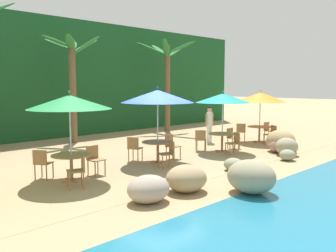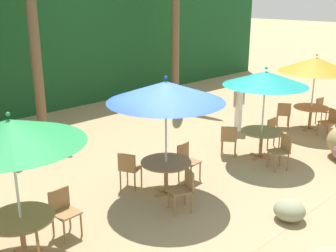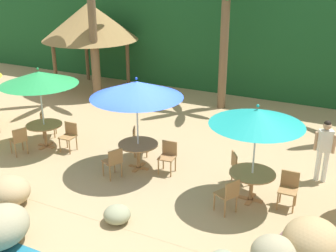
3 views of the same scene
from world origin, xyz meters
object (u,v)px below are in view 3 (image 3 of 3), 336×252
umbrella_blue (137,89)px  palm_tree_second (225,22)px  palm_tree_nearest (91,6)px  chair_blue_left (114,161)px  dining_table_green (44,128)px  chair_teal_left (229,194)px  dining_table_teal (252,177)px  waiter_in_white (324,147)px  chair_green_left (19,139)px  chair_blue_inland (138,139)px  umbrella_teal (257,117)px  chair_blue_seaward (168,155)px  chair_green_inland (46,122)px  umbrella_green (39,78)px  dining_table_blue (138,148)px  chair_teal_inland (238,165)px  palapa_hut (89,22)px  chair_green_seaward (69,134)px  chair_teal_seaward (289,187)px

umbrella_blue → palm_tree_second: palm_tree_second is taller
palm_tree_nearest → chair_blue_left: bearing=-50.6°
dining_table_green → chair_teal_left: chair_teal_left is taller
chair_blue_left → chair_teal_left: size_ratio=1.00×
dining_table_teal → waiter_in_white: (1.36, 1.75, 0.37)m
chair_green_left → chair_blue_inland: 3.51m
dining_table_green → umbrella_teal: umbrella_teal is taller
chair_blue_seaward → chair_green_left: bearing=-167.1°
chair_green_inland → chair_blue_inland: 3.43m
chair_green_left → palm_tree_nearest: bearing=101.9°
chair_blue_seaward → palm_tree_second: size_ratio=0.18×
umbrella_green → palm_tree_nearest: palm_tree_nearest is taller
palm_tree_second → dining_table_blue: bearing=-92.5°
chair_blue_seaward → chair_teal_inland: (1.90, 0.22, 0.00)m
chair_teal_left → palm_tree_nearest: size_ratio=0.15×
chair_blue_left → palapa_hut: bearing=129.4°
dining_table_blue → umbrella_teal: (3.29, -0.26, 1.54)m
chair_green_seaward → palm_tree_second: 7.07m
chair_blue_seaward → chair_green_inland: bearing=174.4°
chair_blue_left → palm_tree_nearest: bearing=129.4°
dining_table_blue → umbrella_teal: umbrella_teal is taller
chair_green_seaward → chair_teal_seaward: (6.61, -0.24, 0.00)m
umbrella_green → chair_green_seaward: size_ratio=2.89×
umbrella_blue → palm_tree_nearest: palm_tree_nearest is taller
chair_green_seaward → chair_blue_left: (2.20, -0.91, 0.00)m
palapa_hut → umbrella_green: bearing=-67.2°
umbrella_green → palm_tree_second: bearing=59.2°
chair_green_seaward → chair_teal_inland: 5.22m
umbrella_blue → chair_teal_inland: bearing=8.2°
chair_green_seaward → chair_teal_inland: bearing=3.2°
dining_table_blue → chair_teal_seaward: (4.13, -0.13, -0.10)m
chair_blue_seaward → chair_blue_left: same height
chair_teal_inland → chair_teal_left: same height
chair_teal_inland → palm_tree_nearest: palm_tree_nearest is taller
chair_green_left → chair_blue_seaward: (4.41, 1.01, 0.00)m
palm_tree_nearest → waiter_in_white: 10.26m
dining_table_green → chair_blue_inland: 2.98m
dining_table_green → dining_table_teal: 6.62m
palapa_hut → chair_teal_seaward: bearing=-31.4°
chair_green_left → dining_table_green: bearing=73.0°
umbrella_green → palm_tree_second: size_ratio=0.52×
umbrella_blue → dining_table_blue: umbrella_blue is taller
chair_teal_inland → dining_table_teal: bearing=-49.8°
dining_table_green → dining_table_blue: 3.32m
chair_green_left → palapa_hut: bearing=108.4°
chair_blue_inland → chair_blue_seaward: bearing=-23.6°
chair_green_inland → umbrella_blue: size_ratio=0.33×
dining_table_green → palm_tree_second: size_ratio=0.23×
umbrella_blue → waiter_in_white: bearing=17.8°
chair_green_inland → chair_blue_left: (3.59, -1.44, 0.00)m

